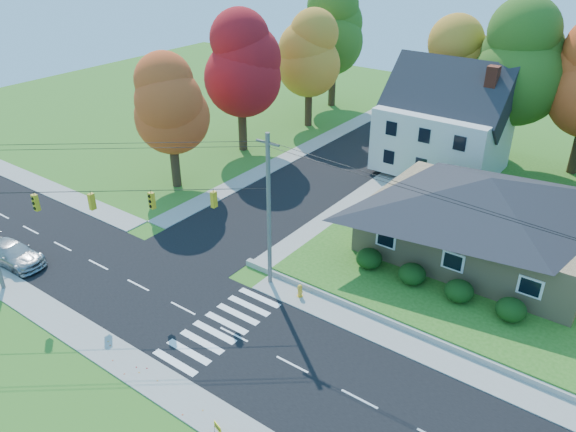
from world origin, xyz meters
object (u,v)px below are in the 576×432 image
at_px(white_car, 392,130).
at_px(ranch_house, 484,214).
at_px(silver_sedan, 12,253).
at_px(fire_hydrant, 300,291).

bearing_deg(white_car, ranch_house, -42.44).
bearing_deg(silver_sedan, white_car, -19.12).
distance_m(silver_sedan, white_car, 38.07).
height_order(silver_sedan, fire_hydrant, silver_sedan).
distance_m(ranch_house, silver_sedan, 31.39).
xyz_separation_m(silver_sedan, white_car, (9.18, 36.95, 0.09)).
bearing_deg(ranch_house, white_car, 131.17).
xyz_separation_m(silver_sedan, fire_hydrant, (17.64, 8.23, -0.33)).
bearing_deg(white_car, fire_hydrant, -67.19).
bearing_deg(fire_hydrant, ranch_house, 57.09).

